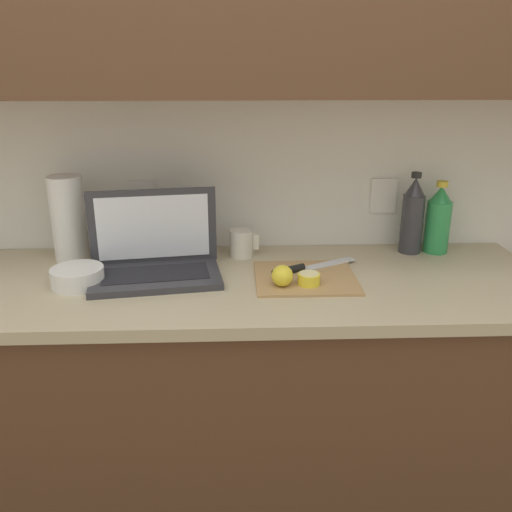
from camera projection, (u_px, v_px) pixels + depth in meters
wall_back at (189, 48)px, 1.63m from camera, size 5.20×0.38×2.60m
counter_unit at (191, 405)px, 1.77m from camera, size 2.15×0.63×0.90m
laptop at (155, 256)px, 1.64m from camera, size 0.42×0.29×0.25m
cutting_board at (305, 278)px, 1.63m from camera, size 0.30×0.28×0.01m
knife at (300, 268)px, 1.67m from camera, size 0.28×0.17×0.02m
lemon_half_cut at (309, 279)px, 1.56m from camera, size 0.06×0.06×0.03m
lemon_whole_beside at (282, 276)px, 1.55m from camera, size 0.06×0.06×0.06m
bottle_green_soda at (412, 216)px, 1.82m from camera, size 0.07×0.07×0.28m
bottle_oil_tall at (438, 220)px, 1.83m from camera, size 0.08×0.08×0.25m
measuring_cup at (242, 243)px, 1.80m from camera, size 0.10×0.08×0.09m
bowl_white at (78, 277)px, 1.57m from camera, size 0.15×0.15×0.06m
paper_towel_roll at (69, 219)px, 1.74m from camera, size 0.11×0.11×0.28m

